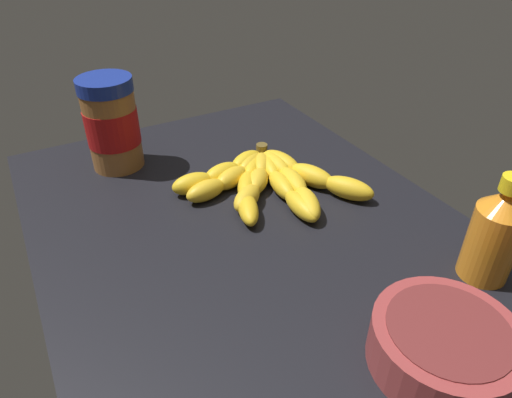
{
  "coord_description": "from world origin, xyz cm",
  "views": [
    {
      "loc": [
        43.12,
        -24.8,
        40.27
      ],
      "look_at": [
        -2.02,
        0.15,
        5.33
      ],
      "focal_mm": 32.08,
      "sensor_mm": 36.0,
      "label": 1
    }
  ],
  "objects_px": {
    "banana_bunch": "(266,179)",
    "peanut_butter_jar": "(112,124)",
    "honey_bottle": "(495,233)",
    "small_bowl": "(444,345)"
  },
  "relations": [
    {
      "from": "banana_bunch",
      "to": "small_bowl",
      "type": "relative_size",
      "value": 1.89
    },
    {
      "from": "peanut_butter_jar",
      "to": "honey_bottle",
      "type": "height_order",
      "value": "peanut_butter_jar"
    },
    {
      "from": "small_bowl",
      "to": "peanut_butter_jar",
      "type": "bearing_deg",
      "value": -162.51
    },
    {
      "from": "peanut_butter_jar",
      "to": "small_bowl",
      "type": "relative_size",
      "value": 1.07
    },
    {
      "from": "banana_bunch",
      "to": "small_bowl",
      "type": "xyz_separation_m",
      "value": [
        0.37,
        -0.01,
        0.01
      ]
    },
    {
      "from": "banana_bunch",
      "to": "peanut_butter_jar",
      "type": "bearing_deg",
      "value": -135.19
    },
    {
      "from": "banana_bunch",
      "to": "small_bowl",
      "type": "height_order",
      "value": "small_bowl"
    },
    {
      "from": "honey_bottle",
      "to": "small_bowl",
      "type": "bearing_deg",
      "value": -65.52
    },
    {
      "from": "peanut_butter_jar",
      "to": "small_bowl",
      "type": "xyz_separation_m",
      "value": [
        0.56,
        0.18,
        -0.05
      ]
    },
    {
      "from": "honey_bottle",
      "to": "small_bowl",
      "type": "xyz_separation_m",
      "value": [
        0.07,
        -0.15,
        -0.04
      ]
    }
  ]
}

